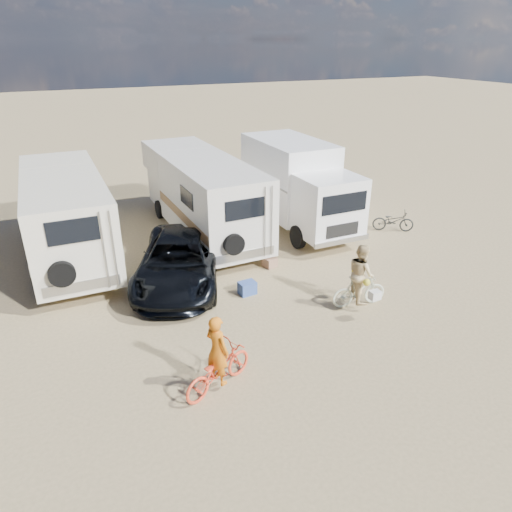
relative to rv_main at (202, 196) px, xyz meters
name	(u,v)px	position (x,y,z in m)	size (l,w,h in m)	color
ground	(289,332)	(-0.21, -7.45, -1.48)	(140.00, 140.00, 0.00)	tan
rv_main	(202,196)	(0.00, 0.00, 0.00)	(2.39, 7.86, 2.96)	white
rv_left	(68,219)	(-4.84, -0.41, -0.02)	(2.41, 7.17, 2.92)	beige
box_truck	(299,187)	(3.66, -1.00, 0.18)	(2.31, 6.09, 3.33)	white
dark_suv	(179,261)	(-1.97, -3.58, -0.76)	(2.39, 5.19, 1.44)	black
bike_man	(218,369)	(-2.62, -8.69, -1.00)	(0.64, 1.83, 0.96)	#EA4224
bike_woman	(359,291)	(2.20, -7.10, -1.00)	(0.45, 1.60, 0.96)	beige
rider_man	(218,357)	(-2.62, -8.69, -0.67)	(0.59, 0.39, 1.62)	orange
rider_woman	(360,279)	(2.20, -7.10, -0.63)	(0.83, 0.64, 1.70)	#D5BB84
bike_parked	(393,221)	(6.85, -2.94, -1.06)	(0.55, 1.58, 0.83)	#232623
cooler	(247,288)	(-0.40, -5.17, -1.28)	(0.49, 0.36, 0.39)	#34509A
crate	(270,262)	(1.02, -3.79, -1.32)	(0.40, 0.40, 0.32)	#946B53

